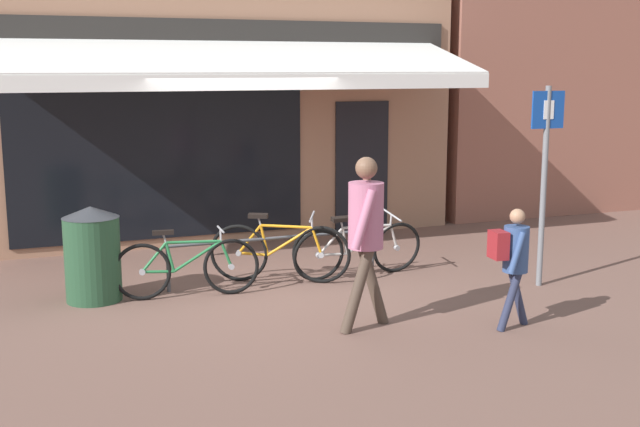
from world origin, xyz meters
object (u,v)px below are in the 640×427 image
pedestrian_child (513,254)px  litter_bin (92,254)px  parking_sign (545,165)px  bicycle_orange (280,252)px  bicycle_silver (358,249)px  bicycle_green (187,267)px  pedestrian_adult (366,224)px

pedestrian_child → litter_bin: (-3.88, 2.54, -0.23)m
litter_bin → parking_sign: (5.14, -1.29, 0.93)m
bicycle_orange → litter_bin: size_ratio=1.48×
bicycle_silver → litter_bin: size_ratio=1.63×
parking_sign → bicycle_green: bearing=165.7°
parking_sign → bicycle_orange: bearing=156.6°
bicycle_orange → bicycle_green: bearing=-143.8°
pedestrian_child → litter_bin: size_ratio=1.14×
pedestrian_adult → pedestrian_child: pedestrian_adult is taller
litter_bin → parking_sign: size_ratio=0.45×
bicycle_orange → pedestrian_adult: bearing=-56.1°
bicycle_green → litter_bin: 1.07m
bicycle_silver → litter_bin: litter_bin is taller
bicycle_silver → pedestrian_child: pedestrian_child is taller
bicycle_silver → pedestrian_adult: pedestrian_adult is taller
pedestrian_child → parking_sign: parking_sign is taller
bicycle_silver → pedestrian_child: size_ratio=1.43×
bicycle_green → pedestrian_adult: pedestrian_adult is taller
bicycle_orange → bicycle_silver: 1.01m
pedestrian_adult → litter_bin: size_ratio=1.63×
bicycle_orange → parking_sign: 3.37m
litter_bin → pedestrian_adult: bearing=-38.9°
bicycle_green → bicycle_orange: size_ratio=1.04×
bicycle_orange → bicycle_silver: size_ratio=0.91×
bicycle_silver → pedestrian_adult: (-0.74, -1.86, 0.72)m
pedestrian_child → pedestrian_adult: bearing=164.8°
bicycle_orange → litter_bin: (-2.22, 0.03, 0.16)m
bicycle_silver → parking_sign: bearing=-33.1°
bicycle_green → parking_sign: parking_sign is taller
bicycle_orange → litter_bin: bearing=-154.6°
bicycle_green → bicycle_silver: size_ratio=0.94×
bicycle_orange → pedestrian_child: size_ratio=1.29×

